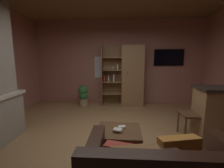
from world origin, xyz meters
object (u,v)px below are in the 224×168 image
bookshelf_cabinet (130,76)px  potted_floor_plant (83,95)px  dining_chair (196,111)px  coffee_table (119,135)px  table_book_1 (118,130)px  wall_mounted_tv (169,58)px  table_book_0 (122,127)px

bookshelf_cabinet → potted_floor_plant: bearing=-168.6°
dining_chair → bookshelf_cabinet: bearing=120.9°
coffee_table → table_book_1: table_book_1 is taller
dining_chair → potted_floor_plant: 3.27m
potted_floor_plant → wall_mounted_tv: size_ratio=0.73×
table_book_0 → wall_mounted_tv: (1.49, 3.04, 1.10)m
table_book_0 → coffee_table: bearing=-119.4°
table_book_1 → dining_chair: size_ratio=0.14×
coffee_table → table_book_0: table_book_0 is taller
bookshelf_cabinet → table_book_0: bearing=-94.3°
dining_chair → table_book_1: bearing=-149.0°
wall_mounted_tv → potted_floor_plant: bearing=-169.6°
dining_chair → wall_mounted_tv: (0.04, 2.28, 1.06)m
bookshelf_cabinet → wall_mounted_tv: (1.28, 0.21, 0.61)m
coffee_table → dining_chair: 1.72m
coffee_table → dining_chair: bearing=29.2°
potted_floor_plant → wall_mounted_tv: bearing=10.4°
coffee_table → potted_floor_plant: potted_floor_plant is taller
table_book_0 → table_book_1: size_ratio=0.90×
coffee_table → potted_floor_plant: bearing=115.7°
table_book_1 → potted_floor_plant: bearing=114.8°
bookshelf_cabinet → potted_floor_plant: 1.65m
dining_chair → wall_mounted_tv: bearing=89.0°
table_book_1 → dining_chair: dining_chair is taller
coffee_table → wall_mounted_tv: (1.54, 3.12, 1.21)m
table_book_0 → wall_mounted_tv: 3.57m
coffee_table → table_book_1: size_ratio=5.32×
bookshelf_cabinet → table_book_1: bookshelf_cabinet is taller
bookshelf_cabinet → wall_mounted_tv: bookshelf_cabinet is taller
bookshelf_cabinet → table_book_1: 3.03m
table_book_0 → dining_chair: (1.45, 0.76, 0.04)m
coffee_table → table_book_1: (-0.02, -0.07, 0.13)m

